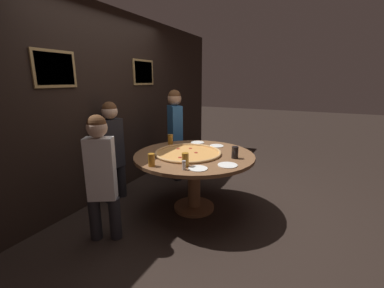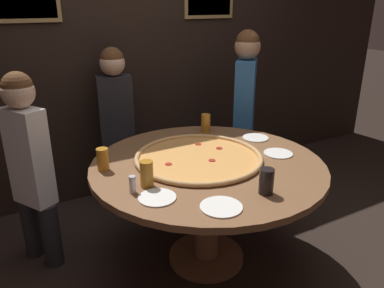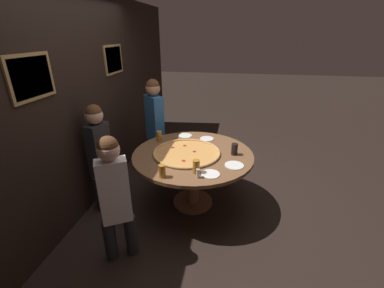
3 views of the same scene
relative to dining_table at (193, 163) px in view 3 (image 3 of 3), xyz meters
The scene contains 16 objects.
ground_plane 0.60m from the dining_table, ahead, with size 24.00×24.00×0.00m, color black.
back_wall 1.52m from the dining_table, 90.00° to the left, with size 6.40×0.08×2.60m.
dining_table is the anchor object (origin of this frame).
giant_pizza 0.17m from the dining_table, 109.35° to the left, with size 0.83×0.83×0.03m.
drink_cup_beside_pizza 0.55m from the dining_table, 83.97° to the right, with size 0.08×0.08×0.14m, color black.
drink_cup_far_left 0.63m from the dining_table, 59.96° to the left, with size 0.07×0.07×0.14m, color #BC7A23.
drink_cup_front_edge 0.53m from the dining_table, 165.98° to the right, with size 0.07×0.07×0.15m, color #BC7A23.
drink_cup_far_right 0.68m from the dining_table, 160.84° to the left, with size 0.07×0.07×0.14m, color #BC7A23.
white_plate_near_front 0.60m from the dining_table, 20.64° to the left, with size 0.19×0.19×0.01m, color white.
white_plate_right_side 0.52m from the dining_table, 13.25° to the right, with size 0.19×0.19×0.01m, color white.
white_plate_beside_cup 0.56m from the dining_table, 150.42° to the right, with size 0.20×0.20×0.01m, color white.
white_plate_far_back 0.58m from the dining_table, 114.79° to the right, with size 0.21×0.21×0.01m, color white.
condiment_shaker 0.61m from the dining_table, 165.10° to the right, with size 0.04×0.04×0.10m.
diner_side_left 1.16m from the dining_table, 41.57° to the left, with size 0.35×0.37×1.48m.
diner_centre_back 1.15m from the dining_table, 150.43° to the left, with size 0.27×0.34×1.32m.
diner_far_right 1.15m from the dining_table, 101.43° to the left, with size 0.36×0.20×1.36m.
Camera 3 is at (-2.81, -0.49, 2.11)m, focal length 24.00 mm.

